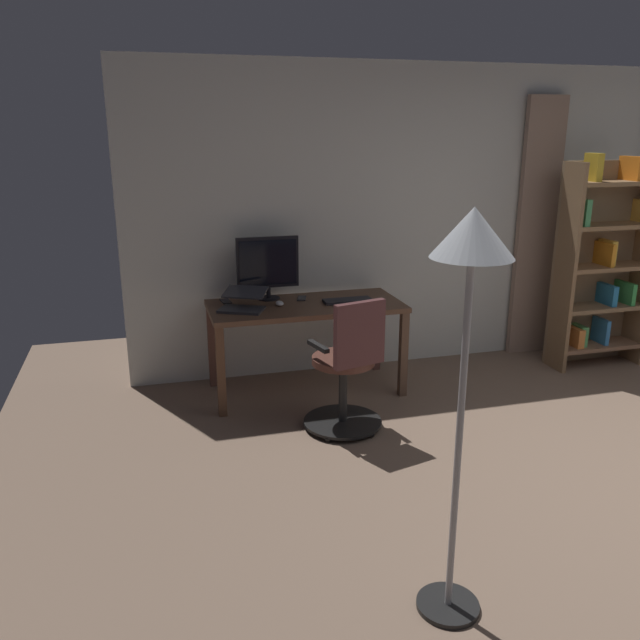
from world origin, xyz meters
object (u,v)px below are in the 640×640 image
Objects in this scene: office_chair at (348,370)px; cell_phone_face_up at (302,298)px; laptop at (243,303)px; desk at (305,315)px; computer_mouse at (280,303)px; computer_keyboard at (348,301)px; bookshelf at (600,265)px; computer_monitor at (268,265)px; cell_phone_by_monitor at (226,301)px; floor_lamp at (470,282)px.

office_chair reaches higher than cell_phone_face_up.
laptop is 2.97× the size of cell_phone_face_up.
computer_mouse is (0.21, 0.00, 0.11)m from desk.
desk is 0.52m from laptop.
laptop is at bearing 8.02° from computer_mouse.
computer_mouse reaches higher than desk.
office_chair is at bearing 97.42° from desk.
bookshelf is at bearing 179.85° from computer_keyboard.
computer_monitor is (0.35, -1.01, 0.56)m from office_chair.
computer_mouse is 0.69× the size of cell_phone_by_monitor.
computer_mouse is at bearing -85.46° from floor_lamp.
cell_phone_face_up is at bearing -92.99° from desk.
computer_mouse is (0.31, -0.78, 0.30)m from office_chair.
computer_keyboard is 0.22× the size of floor_lamp.
bookshelf reaches higher than computer_keyboard.
computer_mouse is (-0.04, 0.23, -0.26)m from computer_monitor.
computer_monitor is (0.25, -0.23, 0.37)m from desk.
computer_monitor is 1.30× the size of computer_keyboard.
desk is 0.18m from cell_phone_face_up.
cell_phone_by_monitor is at bearing 110.42° from office_chair.
cell_phone_face_up is 2.66m from bookshelf.
computer_monitor is 5.04× the size of computer_mouse.
floor_lamp is at bearing 43.71° from bookshelf.
computer_mouse is at bearing 0.06° from desk.
computer_keyboard is 0.38m from cell_phone_face_up.
laptop is 0.30m from computer_mouse.
laptop is 0.23× the size of bookshelf.
office_chair is 1.26m from cell_phone_by_monitor.
desk is 3.00× the size of computer_monitor.
bookshelf reaches higher than computer_monitor.
floor_lamp is (-0.60, 2.81, 0.75)m from cell_phone_by_monitor.
cell_phone_face_up is at bearing -144.41° from computer_mouse.
floor_lamp is at bearing 82.46° from computer_keyboard.
cell_phone_by_monitor is (0.39, -0.23, -0.01)m from computer_mouse.
laptop is at bearing -0.07° from bookshelf.
computer_monitor is at bearing 94.94° from office_chair.
cell_phone_face_up is (-0.01, -0.15, 0.10)m from desk.
cell_phone_face_up is at bearing -90.20° from floor_lamp.
desk is at bearing 137.76° from computer_monitor.
computer_monitor reaches higher than cell_phone_face_up.
computer_mouse is 2.87m from bookshelf.
office_chair is 1.93× the size of computer_monitor.
computer_keyboard is at bearing 155.58° from computer_monitor.
cell_phone_by_monitor is 0.08× the size of bookshelf.
cell_phone_face_up is (-0.26, 0.07, -0.28)m from computer_monitor.
computer_monitor is 0.44m from cell_phone_by_monitor.
laptop reaches higher than computer_mouse.
computer_mouse is at bearing -4.08° from computer_keyboard.
floor_lamp reaches higher than cell_phone_by_monitor.
desk is 10.50× the size of cell_phone_face_up.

